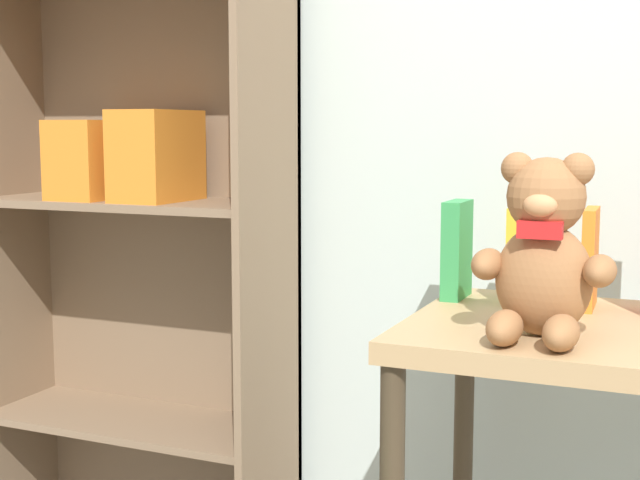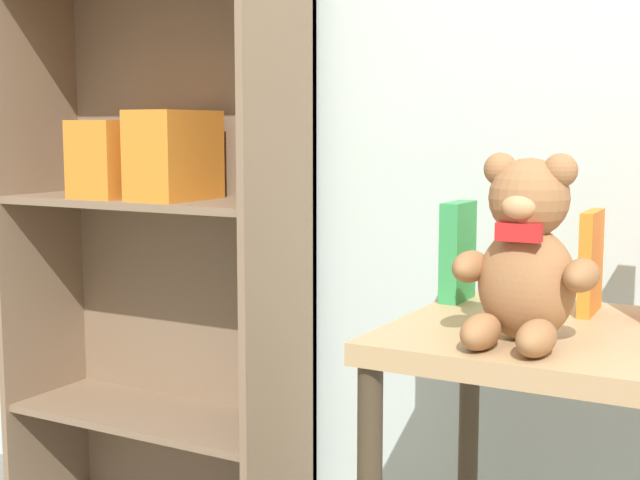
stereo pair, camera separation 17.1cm
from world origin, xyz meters
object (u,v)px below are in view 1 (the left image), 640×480
Objects in this scene: bookshelf_side at (139,161)px; teddy_bear at (543,254)px; book_standing_yellow at (521,254)px; book_standing_green at (457,249)px; book_standing_orange at (590,258)px; display_table at (575,389)px.

teddy_bear is at bearing -20.12° from bookshelf_side.
teddy_bear reaches higher than book_standing_yellow.
book_standing_yellow is (0.12, -0.00, -0.00)m from book_standing_green.
book_standing_green is 1.03× the size of book_standing_orange.
display_table is (1.04, -0.25, -0.36)m from bookshelf_side.
bookshelf_side is 8.98× the size of book_standing_yellow.
book_standing_green is 0.12m from book_standing_yellow.
display_table is at bearing 71.44° from teddy_bear.
book_standing_green is at bearing 178.05° from book_standing_orange.
book_standing_yellow is (0.92, -0.10, -0.16)m from bookshelf_side.
teddy_bear is 0.28m from book_standing_yellow.
teddy_bear is at bearing -100.98° from book_standing_orange.
book_standing_green is 0.25m from book_standing_orange.
book_standing_yellow is at bearing -6.40° from bookshelf_side.
teddy_bear is 1.58× the size of book_standing_yellow.
bookshelf_side is 2.45× the size of display_table.
display_table is 0.27m from teddy_bear.
bookshelf_side is at bearing 172.62° from book_standing_green.
book_standing_orange is at bearing -5.49° from bookshelf_side.
display_table is 3.67× the size of book_standing_orange.
display_table is at bearing -50.11° from book_standing_yellow.
teddy_bear reaches higher than book_standing_orange.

